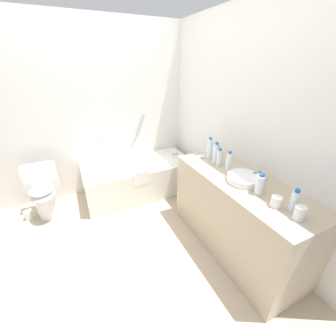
{
  "coord_description": "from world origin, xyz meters",
  "views": [
    {
      "loc": [
        -0.29,
        -1.79,
        1.82
      ],
      "look_at": [
        0.64,
        0.19,
        0.73
      ],
      "focal_mm": 22.49,
      "sensor_mm": 36.0,
      "label": 1
    }
  ],
  "objects_px": {
    "water_bottle_5": "(219,158)",
    "drinking_glass_1": "(300,213)",
    "water_bottle_4": "(229,162)",
    "soap_dish": "(201,157)",
    "sink_basin": "(244,179)",
    "toilet_paper_roll": "(29,215)",
    "water_bottle_1": "(294,201)",
    "water_bottle_2": "(216,153)",
    "toilet": "(43,192)",
    "sink_faucet": "(259,174)",
    "drinking_glass_0": "(276,202)",
    "water_bottle_3": "(260,185)",
    "water_bottle_0": "(210,149)",
    "bathtub": "(139,176)"
  },
  "relations": [
    {
      "from": "sink_basin",
      "to": "soap_dish",
      "type": "relative_size",
      "value": 3.51
    },
    {
      "from": "bathtub",
      "to": "water_bottle_2",
      "type": "height_order",
      "value": "bathtub"
    },
    {
      "from": "bathtub",
      "to": "drinking_glass_1",
      "type": "distance_m",
      "value": 2.23
    },
    {
      "from": "sink_faucet",
      "to": "soap_dish",
      "type": "distance_m",
      "value": 0.69
    },
    {
      "from": "sink_basin",
      "to": "drinking_glass_0",
      "type": "relative_size",
      "value": 3.69
    },
    {
      "from": "water_bottle_1",
      "to": "water_bottle_3",
      "type": "bearing_deg",
      "value": 100.72
    },
    {
      "from": "sink_faucet",
      "to": "water_bottle_5",
      "type": "relative_size",
      "value": 0.76
    },
    {
      "from": "soap_dish",
      "to": "toilet_paper_roll",
      "type": "distance_m",
      "value": 2.33
    },
    {
      "from": "toilet",
      "to": "toilet_paper_roll",
      "type": "xyz_separation_m",
      "value": [
        -0.23,
        0.0,
        -0.29
      ]
    },
    {
      "from": "bathtub",
      "to": "toilet",
      "type": "distance_m",
      "value": 1.28
    },
    {
      "from": "toilet",
      "to": "water_bottle_4",
      "type": "height_order",
      "value": "water_bottle_4"
    },
    {
      "from": "water_bottle_3",
      "to": "sink_faucet",
      "type": "bearing_deg",
      "value": 42.48
    },
    {
      "from": "sink_basin",
      "to": "water_bottle_1",
      "type": "height_order",
      "value": "water_bottle_1"
    },
    {
      "from": "water_bottle_5",
      "to": "drinking_glass_1",
      "type": "xyz_separation_m",
      "value": [
        -0.03,
        -0.94,
        -0.04
      ]
    },
    {
      "from": "drinking_glass_0",
      "to": "water_bottle_2",
      "type": "bearing_deg",
      "value": 85.56
    },
    {
      "from": "bathtub",
      "to": "drinking_glass_0",
      "type": "relative_size",
      "value": 18.6
    },
    {
      "from": "water_bottle_1",
      "to": "water_bottle_2",
      "type": "distance_m",
      "value": 0.94
    },
    {
      "from": "water_bottle_3",
      "to": "toilet_paper_roll",
      "type": "height_order",
      "value": "water_bottle_3"
    },
    {
      "from": "drinking_glass_1",
      "to": "toilet",
      "type": "bearing_deg",
      "value": 131.06
    },
    {
      "from": "toilet",
      "to": "sink_faucet",
      "type": "bearing_deg",
      "value": 51.23
    },
    {
      "from": "water_bottle_3",
      "to": "soap_dish",
      "type": "height_order",
      "value": "water_bottle_3"
    },
    {
      "from": "sink_basin",
      "to": "water_bottle_0",
      "type": "relative_size",
      "value": 1.22
    },
    {
      "from": "sink_faucet",
      "to": "soap_dish",
      "type": "height_order",
      "value": "sink_faucet"
    },
    {
      "from": "soap_dish",
      "to": "sink_basin",
      "type": "bearing_deg",
      "value": -85.17
    },
    {
      "from": "sink_basin",
      "to": "water_bottle_3",
      "type": "bearing_deg",
      "value": -100.81
    },
    {
      "from": "water_bottle_2",
      "to": "toilet",
      "type": "bearing_deg",
      "value": 150.48
    },
    {
      "from": "water_bottle_1",
      "to": "toilet_paper_roll",
      "type": "xyz_separation_m",
      "value": [
        -2.09,
        1.99,
        -0.86
      ]
    },
    {
      "from": "drinking_glass_1",
      "to": "soap_dish",
      "type": "height_order",
      "value": "drinking_glass_1"
    },
    {
      "from": "toilet",
      "to": "sink_basin",
      "type": "xyz_separation_m",
      "value": [
        1.84,
        -1.5,
        0.51
      ]
    },
    {
      "from": "toilet",
      "to": "sink_basin",
      "type": "bearing_deg",
      "value": 48.53
    },
    {
      "from": "sink_faucet",
      "to": "water_bottle_5",
      "type": "distance_m",
      "value": 0.43
    },
    {
      "from": "toilet",
      "to": "drinking_glass_1",
      "type": "xyz_separation_m",
      "value": [
        1.81,
        -2.07,
        0.54
      ]
    },
    {
      "from": "water_bottle_5",
      "to": "drinking_glass_1",
      "type": "bearing_deg",
      "value": -91.83
    },
    {
      "from": "sink_basin",
      "to": "toilet_paper_roll",
      "type": "distance_m",
      "value": 2.69
    },
    {
      "from": "water_bottle_1",
      "to": "drinking_glass_0",
      "type": "bearing_deg",
      "value": 127.86
    },
    {
      "from": "water_bottle_3",
      "to": "toilet_paper_roll",
      "type": "distance_m",
      "value": 2.8
    },
    {
      "from": "water_bottle_4",
      "to": "drinking_glass_1",
      "type": "xyz_separation_m",
      "value": [
        -0.04,
        -0.8,
        -0.05
      ]
    },
    {
      "from": "toilet",
      "to": "water_bottle_0",
      "type": "height_order",
      "value": "water_bottle_0"
    },
    {
      "from": "water_bottle_2",
      "to": "water_bottle_1",
      "type": "bearing_deg",
      "value": -89.78
    },
    {
      "from": "bathtub",
      "to": "sink_faucet",
      "type": "relative_size",
      "value": 10.48
    },
    {
      "from": "sink_basin",
      "to": "water_bottle_4",
      "type": "bearing_deg",
      "value": 89.23
    },
    {
      "from": "water_bottle_4",
      "to": "soap_dish",
      "type": "bearing_deg",
      "value": 97.99
    },
    {
      "from": "bathtub",
      "to": "water_bottle_1",
      "type": "xyz_separation_m",
      "value": [
        0.57,
        -2.0,
        0.65
      ]
    },
    {
      "from": "water_bottle_4",
      "to": "water_bottle_1",
      "type": "bearing_deg",
      "value": -89.26
    },
    {
      "from": "drinking_glass_0",
      "to": "bathtub",
      "type": "bearing_deg",
      "value": 104.83
    },
    {
      "from": "sink_faucet",
      "to": "water_bottle_1",
      "type": "height_order",
      "value": "water_bottle_1"
    },
    {
      "from": "bathtub",
      "to": "sink_faucet",
      "type": "height_order",
      "value": "bathtub"
    },
    {
      "from": "sink_basin",
      "to": "water_bottle_1",
      "type": "distance_m",
      "value": 0.49
    },
    {
      "from": "sink_faucet",
      "to": "drinking_glass_0",
      "type": "xyz_separation_m",
      "value": [
        -0.24,
        -0.39,
        0.01
      ]
    },
    {
      "from": "water_bottle_1",
      "to": "water_bottle_0",
      "type": "bearing_deg",
      "value": 90.19
    }
  ]
}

